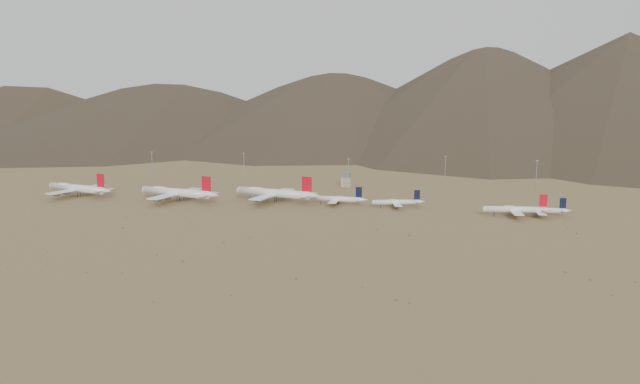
% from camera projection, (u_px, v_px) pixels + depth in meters
% --- Properties ---
extents(ground, '(3000.00, 3000.00, 0.00)m').
position_uv_depth(ground, '(267.00, 212.00, 418.67)').
color(ground, '#92744B').
rests_on(ground, ground).
extents(mountain_ridge, '(4400.00, 1000.00, 300.00)m').
position_uv_depth(mountain_ridge, '(408.00, 53.00, 1255.83)').
color(mountain_ridge, '#443829').
rests_on(mountain_ridge, ground).
extents(widebody_west, '(64.35, 50.74, 19.50)m').
position_uv_depth(widebody_west, '(78.00, 188.00, 476.86)').
color(widebody_west, white).
rests_on(widebody_west, ground).
extents(widebody_centre, '(68.32, 53.55, 20.53)m').
position_uv_depth(widebody_centre, '(177.00, 192.00, 456.02)').
color(widebody_centre, white).
rests_on(widebody_centre, ground).
extents(widebody_east, '(68.29, 53.43, 20.48)m').
position_uv_depth(widebody_east, '(274.00, 193.00, 453.52)').
color(widebody_east, white).
rests_on(widebody_east, ground).
extents(narrowbody_a, '(41.11, 29.31, 13.57)m').
position_uv_depth(narrowbody_a, '(338.00, 199.00, 444.11)').
color(narrowbody_a, white).
rests_on(narrowbody_a, ground).
extents(narrowbody_b, '(36.65, 27.17, 12.44)m').
position_uv_depth(narrowbody_b, '(398.00, 202.00, 434.19)').
color(narrowbody_b, white).
rests_on(narrowbody_b, ground).
extents(narrowbody_c, '(45.33, 32.99, 15.03)m').
position_uv_depth(narrowbody_c, '(517.00, 209.00, 403.58)').
color(narrowbody_c, white).
rests_on(narrowbody_c, ground).
extents(narrowbody_d, '(37.47, 27.13, 12.39)m').
position_uv_depth(narrowbody_d, '(541.00, 210.00, 405.52)').
color(narrowbody_d, white).
rests_on(narrowbody_d, ground).
extents(control_tower, '(8.00, 8.00, 12.00)m').
position_uv_depth(control_tower, '(346.00, 180.00, 525.72)').
color(control_tower, tan).
rests_on(control_tower, ground).
extents(mast_far_west, '(2.00, 0.60, 25.70)m').
position_uv_depth(mast_far_west, '(152.00, 164.00, 562.38)').
color(mast_far_west, gray).
rests_on(mast_far_west, ground).
extents(mast_west, '(2.00, 0.60, 25.70)m').
position_uv_depth(mast_west, '(244.00, 166.00, 552.42)').
color(mast_west, gray).
rests_on(mast_west, ground).
extents(mast_centre, '(2.00, 0.60, 25.70)m').
position_uv_depth(mast_centre, '(348.00, 173.00, 509.14)').
color(mast_centre, gray).
rests_on(mast_centre, ground).
extents(mast_east, '(2.00, 0.60, 25.70)m').
position_uv_depth(mast_east, '(445.00, 170.00, 526.75)').
color(mast_east, gray).
rests_on(mast_east, ground).
extents(mast_far_east, '(2.00, 0.60, 25.70)m').
position_uv_depth(mast_far_east, '(536.00, 174.00, 498.12)').
color(mast_far_east, gray).
rests_on(mast_far_east, ground).
extents(desert_scrub, '(427.18, 178.83, 0.86)m').
position_uv_depth(desert_scrub, '(282.00, 254.00, 312.92)').
color(desert_scrub, olive).
rests_on(desert_scrub, ground).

